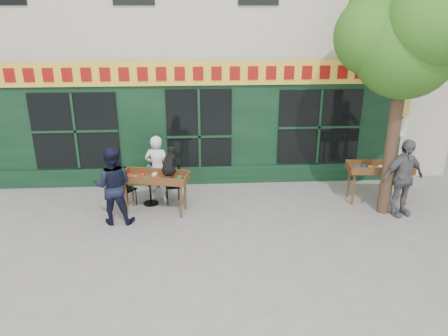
# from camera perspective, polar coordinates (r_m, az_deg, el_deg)

# --- Properties ---
(ground) EXTENTS (80.00, 80.00, 0.00)m
(ground) POSITION_cam_1_polar(r_m,az_deg,el_deg) (9.92, -2.93, -7.14)
(ground) COLOR slate
(ground) RESTS_ON ground
(street_tree) EXTENTS (3.05, 2.90, 5.60)m
(street_tree) POSITION_cam_1_polar(r_m,az_deg,el_deg) (10.17, 22.93, 16.20)
(street_tree) COLOR #382619
(street_tree) RESTS_ON ground
(book_cart_center) EXTENTS (1.60, 0.92, 0.99)m
(book_cart_center) POSITION_cam_1_polar(r_m,az_deg,el_deg) (10.20, -8.98, -1.50)
(book_cart_center) COLOR brown
(book_cart_center) RESTS_ON ground
(dog) EXTENTS (0.46, 0.66, 0.60)m
(dog) POSITION_cam_1_polar(r_m,az_deg,el_deg) (9.96, -7.15, 0.93)
(dog) COLOR black
(dog) RESTS_ON book_cart_center
(woman) EXTENTS (0.69, 0.52, 1.69)m
(woman) POSITION_cam_1_polar(r_m,az_deg,el_deg) (10.80, -8.70, -0.11)
(woman) COLOR silver
(woman) RESTS_ON ground
(book_cart_right) EXTENTS (1.54, 0.73, 0.99)m
(book_cart_right) POSITION_cam_1_polar(r_m,az_deg,el_deg) (11.30, 19.63, -0.27)
(book_cart_right) COLOR brown
(book_cart_right) RESTS_ON ground
(man_right) EXTENTS (1.15, 0.72, 1.82)m
(man_right) POSITION_cam_1_polar(r_m,az_deg,el_deg) (10.73, 22.33, -1.20)
(man_right) COLOR #58585D
(man_right) RESTS_ON ground
(bistro_table) EXTENTS (0.60, 0.60, 0.76)m
(bistro_table) POSITION_cam_1_polar(r_m,az_deg,el_deg) (10.73, -9.67, -2.02)
(bistro_table) COLOR black
(bistro_table) RESTS_ON ground
(bistro_chair_left) EXTENTS (0.51, 0.51, 0.95)m
(bistro_chair_left) POSITION_cam_1_polar(r_m,az_deg,el_deg) (10.77, -12.99, -2.10)
(bistro_chair_left) COLOR black
(bistro_chair_left) RESTS_ON ground
(bistro_chair_right) EXTENTS (0.41, 0.41, 0.95)m
(bistro_chair_right) POSITION_cam_1_polar(r_m,az_deg,el_deg) (10.73, -6.25, -1.75)
(bistro_chair_right) COLOR black
(bistro_chair_right) RESTS_ON ground
(potted_plant) EXTENTS (0.17, 0.14, 0.27)m
(potted_plant) POSITION_cam_1_polar(r_m,az_deg,el_deg) (10.60, -9.78, -0.24)
(potted_plant) COLOR gray
(potted_plant) RESTS_ON bistro_table
(man_left) EXTENTS (0.88, 0.70, 1.77)m
(man_left) POSITION_cam_1_polar(r_m,az_deg,el_deg) (9.88, -14.32, -2.23)
(man_left) COLOR black
(man_left) RESTS_ON ground
(chalkboard) EXTENTS (0.57, 0.22, 0.79)m
(chalkboard) POSITION_cam_1_polar(r_m,az_deg,el_deg) (11.81, -8.60, -0.59)
(chalkboard) COLOR black
(chalkboard) RESTS_ON ground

